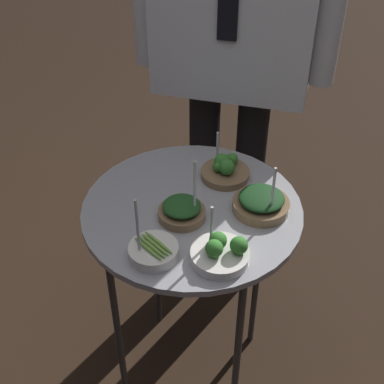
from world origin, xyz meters
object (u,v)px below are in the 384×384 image
at_px(bowl_spinach_back_left, 182,210).
at_px(bowl_broccoli_mid_right, 221,252).
at_px(bowl_asparagus_front_left, 153,250).
at_px(bowl_broccoli_far_rim, 225,169).
at_px(serving_cart, 192,226).
at_px(waiter_figure, 234,13).
at_px(bowl_spinach_mid_left, 261,203).

height_order(bowl_spinach_back_left, bowl_broccoli_mid_right, bowl_spinach_back_left).
bearing_deg(bowl_asparagus_front_left, bowl_broccoli_far_rim, 74.41).
xyz_separation_m(bowl_broccoli_far_rim, bowl_asparagus_front_left, (-0.10, -0.34, -0.01)).
relative_size(serving_cart, bowl_broccoli_far_rim, 5.44).
height_order(bowl_broccoli_mid_right, waiter_figure, waiter_figure).
distance_m(bowl_broccoli_mid_right, bowl_asparagus_front_left, 0.16).
relative_size(serving_cart, bowl_broccoli_mid_right, 5.32).
bearing_deg(bowl_broccoli_far_rim, bowl_spinach_mid_left, -44.00).
bearing_deg(bowl_spinach_mid_left, serving_cart, -168.36).
bearing_deg(waiter_figure, serving_cart, -89.53).
bearing_deg(serving_cart, waiter_figure, 90.47).
relative_size(bowl_spinach_back_left, bowl_spinach_mid_left, 1.13).
height_order(bowl_broccoli_mid_right, bowl_broccoli_far_rim, bowl_broccoli_mid_right).
relative_size(bowl_broccoli_mid_right, bowl_asparagus_front_left, 0.79).
bearing_deg(bowl_broccoli_mid_right, serving_cart, 124.60).
relative_size(serving_cart, bowl_spinach_back_left, 4.11).
xyz_separation_m(bowl_broccoli_mid_right, bowl_broccoli_far_rim, (-0.06, 0.31, 0.00)).
xyz_separation_m(bowl_broccoli_mid_right, bowl_asparagus_front_left, (-0.15, -0.03, -0.01)).
bearing_deg(bowl_asparagus_front_left, bowl_broccoli_mid_right, 10.92).
distance_m(serving_cart, waiter_figure, 0.63).
xyz_separation_m(bowl_spinach_back_left, waiter_figure, (0.01, 0.54, 0.31)).
bearing_deg(waiter_figure, bowl_broccoli_mid_right, -79.89).
bearing_deg(bowl_spinach_back_left, bowl_spinach_mid_left, 23.19).
bearing_deg(bowl_asparagus_front_left, serving_cart, 77.80).
xyz_separation_m(bowl_spinach_mid_left, bowl_asparagus_front_left, (-0.22, -0.23, -0.01)).
relative_size(bowl_broccoli_mid_right, waiter_figure, 0.08).
relative_size(bowl_spinach_back_left, bowl_broccoli_far_rim, 1.32).
distance_m(serving_cart, bowl_spinach_mid_left, 0.20).
height_order(bowl_broccoli_far_rim, bowl_asparagus_front_left, bowl_asparagus_front_left).
relative_size(bowl_spinach_back_left, waiter_figure, 0.11).
bearing_deg(bowl_spinach_back_left, serving_cart, 72.15).
bearing_deg(waiter_figure, bowl_spinach_back_left, -91.11).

